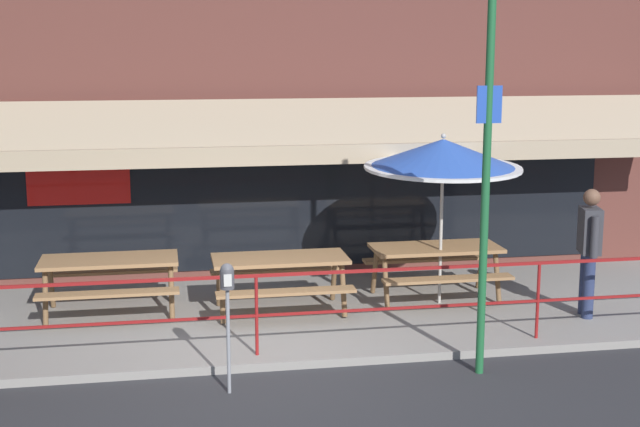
{
  "coord_description": "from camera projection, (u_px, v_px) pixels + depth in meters",
  "views": [
    {
      "loc": [
        -1.01,
        -9.55,
        3.66
      ],
      "look_at": [
        0.98,
        1.6,
        1.5
      ],
      "focal_mm": 50.0,
      "sensor_mm": 36.0,
      "label": 1
    }
  ],
  "objects": [
    {
      "name": "pedestrian_walking",
      "position": [
        589.0,
        246.0,
        11.68
      ],
      "size": [
        0.33,
        0.61,
        1.71
      ],
      "color": "navy",
      "rests_on": "patio_deck"
    },
    {
      "name": "patio_deck",
      "position": [
        244.0,
        316.0,
        12.02
      ],
      "size": [
        15.0,
        4.0,
        0.1
      ],
      "primitive_type": "cube",
      "color": "gray",
      "rests_on": "ground"
    },
    {
      "name": "picnic_table_centre",
      "position": [
        280.0,
        268.0,
        11.91
      ],
      "size": [
        1.8,
        1.42,
        0.76
      ],
      "color": "#997047",
      "rests_on": "patio_deck"
    },
    {
      "name": "ground_plane",
      "position": [
        260.0,
        372.0,
        10.09
      ],
      "size": [
        120.0,
        120.0,
        0.0
      ],
      "primitive_type": "plane",
      "color": "#2D2D30"
    },
    {
      "name": "picnic_table_left",
      "position": [
        110.0,
        270.0,
        11.83
      ],
      "size": [
        1.8,
        1.42,
        0.76
      ],
      "color": "#997047",
      "rests_on": "patio_deck"
    },
    {
      "name": "patio_railing",
      "position": [
        256.0,
        297.0,
        10.23
      ],
      "size": [
        13.84,
        0.04,
        0.97
      ],
      "color": "maroon",
      "rests_on": "patio_deck"
    },
    {
      "name": "street_sign_pole",
      "position": [
        486.0,
        184.0,
        9.67
      ],
      "size": [
        0.28,
        0.09,
        4.2
      ],
      "color": "#1E6033",
      "rests_on": "ground"
    },
    {
      "name": "parking_meter_far",
      "position": [
        227.0,
        289.0,
        9.28
      ],
      "size": [
        0.15,
        0.16,
        1.42
      ],
      "color": "gray",
      "rests_on": "ground"
    },
    {
      "name": "patio_umbrella_right",
      "position": [
        443.0,
        155.0,
        12.05
      ],
      "size": [
        2.14,
        2.14,
        2.38
      ],
      "color": "#B7B2A8",
      "rests_on": "patio_deck"
    },
    {
      "name": "picnic_table_right",
      "position": [
        436.0,
        257.0,
        12.53
      ],
      "size": [
        1.8,
        1.42,
        0.76
      ],
      "color": "#997047",
      "rests_on": "patio_deck"
    },
    {
      "name": "restaurant_building",
      "position": [
        226.0,
        46.0,
        13.49
      ],
      "size": [
        15.0,
        1.6,
        7.32
      ],
      "color": "brown",
      "rests_on": "ground"
    }
  ]
}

